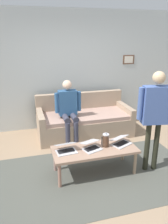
{
  "coord_description": "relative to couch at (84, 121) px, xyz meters",
  "views": [
    {
      "loc": [
        1.08,
        2.97,
        2.15
      ],
      "look_at": [
        0.02,
        -0.78,
        0.8
      ],
      "focal_mm": 35.95,
      "sensor_mm": 36.0,
      "label": 1
    }
  ],
  "objects": [
    {
      "name": "ground_plane",
      "position": [
        0.2,
        1.56,
        -0.3
      ],
      "size": [
        7.68,
        7.68,
        0.0
      ],
      "primitive_type": "plane",
      "color": "#997E62"
    },
    {
      "name": "area_rug",
      "position": [
        0.25,
        1.62,
        -0.3
      ],
      "size": [
        3.28,
        1.79,
        0.01
      ],
      "primitive_type": "cube",
      "color": "#4C4E46",
      "rests_on": "ground_plane"
    },
    {
      "name": "back_wall",
      "position": [
        0.19,
        -0.64,
        1.05
      ],
      "size": [
        7.04,
        0.11,
        2.7
      ],
      "color": "#B9C1C0",
      "rests_on": "ground_plane"
    },
    {
      "name": "couch",
      "position": [
        0.0,
        0.0,
        0.0
      ],
      "size": [
        2.05,
        0.94,
        0.88
      ],
      "color": "tan",
      "rests_on": "ground_plane"
    },
    {
      "name": "coffee_table",
      "position": [
        0.25,
        1.52,
        0.09
      ],
      "size": [
        1.34,
        0.56,
        0.43
      ],
      "color": "#9F7C66",
      "rests_on": "ground_plane"
    },
    {
      "name": "laptop_left",
      "position": [
        0.3,
        1.52,
        0.17
      ],
      "size": [
        0.35,
        0.35,
        0.14
      ],
      "color": "silver",
      "rests_on": "coffee_table"
    },
    {
      "name": "laptop_center",
      "position": [
        -0.21,
        1.49,
        0.17
      ],
      "size": [
        0.4,
        0.37,
        0.14
      ],
      "color": "silver",
      "rests_on": "coffee_table"
    },
    {
      "name": "laptop_right",
      "position": [
        0.71,
        1.49,
        0.17
      ],
      "size": [
        0.33,
        0.3,
        0.15
      ],
      "color": "silver",
      "rests_on": "coffee_table"
    },
    {
      "name": "french_press",
      "position": [
        0.06,
        1.5,
        0.24
      ],
      "size": [
        0.12,
        0.1,
        0.25
      ],
      "color": "#4C3323",
      "rests_on": "coffee_table"
    },
    {
      "name": "person_standing",
      "position": [
        -0.67,
        1.68,
        0.75
      ],
      "size": [
        0.58,
        0.25,
        1.65
      ],
      "color": "black",
      "rests_on": "ground_plane"
    },
    {
      "name": "person_seated",
      "position": [
        0.39,
        0.23,
        0.43
      ],
      "size": [
        0.55,
        0.51,
        1.28
      ],
      "color": "#383949",
      "rests_on": "ground_plane"
    }
  ]
}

